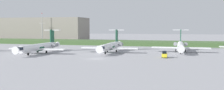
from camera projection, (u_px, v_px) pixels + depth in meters
name	position (u px, v px, depth m)	size (l,w,h in m)	color
ground_plane	(117.00, 51.00, 112.62)	(500.00, 500.00, 0.00)	#939399
grass_berm	(132.00, 43.00, 147.21)	(320.00, 20.00, 2.16)	#426033
regional_jet_second	(40.00, 47.00, 101.04)	(22.81, 31.00, 9.00)	white
regional_jet_third	(111.00, 46.00, 104.97)	(22.81, 31.00, 9.00)	white
regional_jet_fourth	(181.00, 46.00, 106.38)	(22.81, 31.00, 9.00)	white
antenna_mast	(42.00, 30.00, 173.11)	(4.40, 0.50, 19.15)	#B2B2B7
distant_hangar	(45.00, 29.00, 188.79)	(60.20, 22.99, 16.43)	gray
baggage_tug	(165.00, 55.00, 86.63)	(1.72, 3.20, 2.30)	yellow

